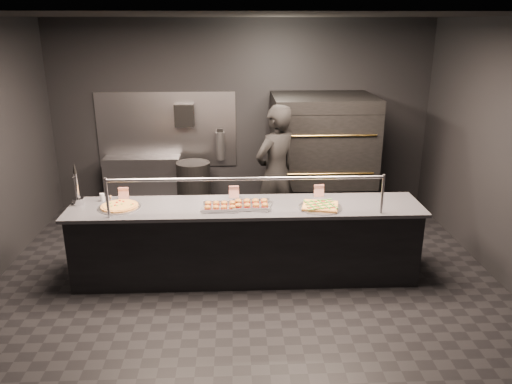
% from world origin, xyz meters
% --- Properties ---
extents(room, '(6.04, 6.00, 3.00)m').
position_xyz_m(room, '(-0.02, 0.05, 1.50)').
color(room, black).
rests_on(room, ground).
extents(service_counter, '(4.10, 0.78, 1.37)m').
position_xyz_m(service_counter, '(0.00, -0.00, 0.46)').
color(service_counter, black).
rests_on(service_counter, ground).
extents(pizza_oven, '(1.50, 1.23, 1.91)m').
position_xyz_m(pizza_oven, '(1.20, 1.90, 0.97)').
color(pizza_oven, black).
rests_on(pizza_oven, ground).
extents(prep_shelf, '(1.20, 0.35, 0.90)m').
position_xyz_m(prep_shelf, '(-1.60, 2.32, 0.45)').
color(prep_shelf, '#99999E').
rests_on(prep_shelf, ground).
extents(towel_dispenser, '(0.30, 0.20, 0.35)m').
position_xyz_m(towel_dispenser, '(-0.90, 2.39, 1.55)').
color(towel_dispenser, black).
rests_on(towel_dispenser, room).
extents(fire_extinguisher, '(0.14, 0.14, 0.51)m').
position_xyz_m(fire_extinguisher, '(-0.35, 2.40, 1.06)').
color(fire_extinguisher, '#B2B2B7').
rests_on(fire_extinguisher, room).
extents(beer_tap, '(0.13, 0.19, 0.51)m').
position_xyz_m(beer_tap, '(-1.95, 0.12, 1.06)').
color(beer_tap, silver).
rests_on(beer_tap, service_counter).
extents(round_pizza, '(0.48, 0.48, 0.03)m').
position_xyz_m(round_pizza, '(-1.45, -0.00, 0.94)').
color(round_pizza, silver).
rests_on(round_pizza, service_counter).
extents(slider_tray_a, '(0.44, 0.35, 0.07)m').
position_xyz_m(slider_tray_a, '(-0.29, -0.08, 0.94)').
color(slider_tray_a, silver).
rests_on(slider_tray_a, service_counter).
extents(slider_tray_b, '(0.50, 0.42, 0.07)m').
position_xyz_m(slider_tray_b, '(0.06, -0.04, 0.95)').
color(slider_tray_b, silver).
rests_on(slider_tray_b, service_counter).
extents(square_pizza, '(0.50, 0.50, 0.05)m').
position_xyz_m(square_pizza, '(0.85, -0.11, 0.94)').
color(square_pizza, silver).
rests_on(square_pizza, service_counter).
extents(condiment_jar, '(0.14, 0.06, 0.09)m').
position_xyz_m(condiment_jar, '(-1.67, 0.23, 0.96)').
color(condiment_jar, silver).
rests_on(condiment_jar, service_counter).
extents(tent_cards, '(2.47, 0.04, 0.15)m').
position_xyz_m(tent_cards, '(-0.23, 0.28, 1.00)').
color(tent_cards, white).
rests_on(tent_cards, service_counter).
extents(trash_bin, '(0.53, 0.53, 0.88)m').
position_xyz_m(trash_bin, '(-0.77, 2.05, 0.44)').
color(trash_bin, black).
rests_on(trash_bin, ground).
extents(worker, '(0.83, 0.79, 1.91)m').
position_xyz_m(worker, '(0.44, 1.14, 0.95)').
color(worker, black).
rests_on(worker, ground).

